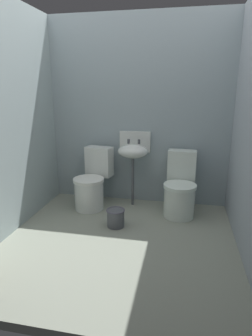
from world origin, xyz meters
TOP-DOWN VIEW (x-y plane):
  - ground_plane at (0.00, 0.00)m, footprint 2.81×2.59m
  - wall_back at (0.00, 1.14)m, footprint 2.81×0.10m
  - wall_left at (-1.25, 0.10)m, footprint 0.10×2.39m
  - toilet_left at (-0.56, 0.74)m, footprint 0.49×0.66m
  - toilet_right at (0.60, 0.74)m, footprint 0.41×0.60m
  - sink at (-0.04, 0.93)m, footprint 0.42×0.35m
  - bucket at (-0.11, 0.23)m, footprint 0.22×0.22m

SIDE VIEW (x-z plane):
  - ground_plane at x=0.00m, z-range -0.08..0.00m
  - bucket at x=-0.11m, z-range 0.00..0.21m
  - toilet_left at x=-0.56m, z-range -0.07..0.71m
  - toilet_right at x=0.60m, z-range -0.07..0.71m
  - sink at x=-0.04m, z-range 0.26..1.25m
  - wall_back at x=0.00m, z-range 0.00..2.47m
  - wall_left at x=-1.25m, z-range 0.00..2.47m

